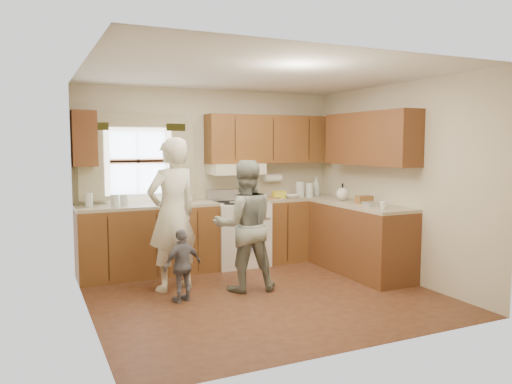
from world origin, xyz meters
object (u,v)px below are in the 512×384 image
stove (238,233)px  child (183,265)px  woman_right (245,226)px  woman_left (172,214)px

stove → child: stove is taller
child → stove: bearing=-150.7°
woman_right → child: bearing=18.6°
stove → child: bearing=-133.0°
woman_left → stove: bearing=-164.2°
woman_left → child: woman_left is taller
stove → child: size_ratio=1.33×
stove → woman_left: size_ratio=0.59×
woman_left → woman_right: 0.86m
stove → woman_right: woman_right is taller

